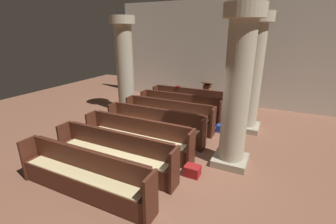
{
  "coord_description": "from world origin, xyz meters",
  "views": [
    {
      "loc": [
        2.56,
        -4.57,
        3.19
      ],
      "look_at": [
        -0.51,
        1.74,
        0.75
      ],
      "focal_mm": 24.93,
      "sensor_mm": 36.0,
      "label": 1
    }
  ],
  "objects_px": {
    "pew_row_3": "(155,124)",
    "pillar_aisle_side": "(251,73)",
    "pew_row_5": "(114,152)",
    "kneeler_box_red": "(192,171)",
    "pew_row_4": "(137,136)",
    "pillar_aisle_rear": "(237,89)",
    "pew_row_2": "(169,114)",
    "pew_row_1": "(180,106)",
    "hymn_book": "(178,86)",
    "pillar_far_side": "(125,64)",
    "pew_row_6": "(83,174)",
    "kneeler_box_blue": "(223,129)",
    "pew_row_0": "(189,100)",
    "lectern": "(206,96)"
  },
  "relations": [
    {
      "from": "pew_row_4",
      "to": "pillar_aisle_rear",
      "type": "height_order",
      "value": "pillar_aisle_rear"
    },
    {
      "from": "pew_row_0",
      "to": "pew_row_5",
      "type": "bearing_deg",
      "value": -90.0
    },
    {
      "from": "pew_row_2",
      "to": "pew_row_0",
      "type": "bearing_deg",
      "value": 90.0
    },
    {
      "from": "pew_row_6",
      "to": "pillar_far_side",
      "type": "height_order",
      "value": "pillar_far_side"
    },
    {
      "from": "pew_row_4",
      "to": "pew_row_6",
      "type": "relative_size",
      "value": 1.0
    },
    {
      "from": "pew_row_4",
      "to": "kneeler_box_red",
      "type": "relative_size",
      "value": 9.05
    },
    {
      "from": "pillar_aisle_side",
      "to": "pew_row_5",
      "type": "bearing_deg",
      "value": -121.22
    },
    {
      "from": "pew_row_3",
      "to": "lectern",
      "type": "height_order",
      "value": "lectern"
    },
    {
      "from": "pew_row_3",
      "to": "pillar_aisle_rear",
      "type": "relative_size",
      "value": 0.85
    },
    {
      "from": "kneeler_box_blue",
      "to": "pew_row_5",
      "type": "bearing_deg",
      "value": -117.93
    },
    {
      "from": "pew_row_0",
      "to": "pew_row_3",
      "type": "distance_m",
      "value": 2.95
    },
    {
      "from": "pew_row_2",
      "to": "pew_row_1",
      "type": "bearing_deg",
      "value": 90.0
    },
    {
      "from": "pew_row_4",
      "to": "hymn_book",
      "type": "xyz_separation_m",
      "value": [
        -0.6,
        4.12,
        0.46
      ]
    },
    {
      "from": "pew_row_0",
      "to": "pew_row_3",
      "type": "xyz_separation_m",
      "value": [
        0.0,
        -2.95,
        0.0
      ]
    },
    {
      "from": "pew_row_0",
      "to": "hymn_book",
      "type": "height_order",
      "value": "hymn_book"
    },
    {
      "from": "pew_row_2",
      "to": "pillar_far_side",
      "type": "distance_m",
      "value": 2.91
    },
    {
      "from": "kneeler_box_blue",
      "to": "pillar_aisle_rear",
      "type": "bearing_deg",
      "value": -71.31
    },
    {
      "from": "pew_row_5",
      "to": "hymn_book",
      "type": "bearing_deg",
      "value": 96.66
    },
    {
      "from": "pew_row_5",
      "to": "pew_row_1",
      "type": "bearing_deg",
      "value": 90.0
    },
    {
      "from": "pew_row_4",
      "to": "pillar_aisle_rear",
      "type": "bearing_deg",
      "value": 12.98
    },
    {
      "from": "hymn_book",
      "to": "pew_row_6",
      "type": "bearing_deg",
      "value": -84.4
    },
    {
      "from": "pew_row_6",
      "to": "pillar_aisle_side",
      "type": "bearing_deg",
      "value": 64.06
    },
    {
      "from": "pew_row_6",
      "to": "kneeler_box_blue",
      "type": "relative_size",
      "value": 7.62
    },
    {
      "from": "pew_row_2",
      "to": "pew_row_3",
      "type": "relative_size",
      "value": 1.0
    },
    {
      "from": "kneeler_box_blue",
      "to": "kneeler_box_red",
      "type": "distance_m",
      "value": 2.78
    },
    {
      "from": "pew_row_4",
      "to": "pillar_far_side",
      "type": "xyz_separation_m",
      "value": [
        -2.37,
        2.85,
        1.44
      ]
    },
    {
      "from": "pew_row_2",
      "to": "pew_row_5",
      "type": "distance_m",
      "value": 2.95
    },
    {
      "from": "pew_row_5",
      "to": "kneeler_box_red",
      "type": "relative_size",
      "value": 9.05
    },
    {
      "from": "pew_row_6",
      "to": "pillar_aisle_rear",
      "type": "bearing_deg",
      "value": 46.19
    },
    {
      "from": "pew_row_0",
      "to": "pew_row_6",
      "type": "height_order",
      "value": "same"
    },
    {
      "from": "pew_row_5",
      "to": "pillar_aisle_rear",
      "type": "relative_size",
      "value": 0.85
    },
    {
      "from": "pew_row_3",
      "to": "kneeler_box_red",
      "type": "relative_size",
      "value": 9.05
    },
    {
      "from": "pew_row_2",
      "to": "pew_row_6",
      "type": "distance_m",
      "value": 3.93
    },
    {
      "from": "pew_row_2",
      "to": "pew_row_4",
      "type": "distance_m",
      "value": 1.96
    },
    {
      "from": "pillar_aisle_side",
      "to": "lectern",
      "type": "distance_m",
      "value": 3.23
    },
    {
      "from": "pillar_aisle_side",
      "to": "pillar_far_side",
      "type": "xyz_separation_m",
      "value": [
        -4.79,
        -0.16,
        0.0
      ]
    },
    {
      "from": "hymn_book",
      "to": "lectern",
      "type": "bearing_deg",
      "value": 43.0
    },
    {
      "from": "pew_row_4",
      "to": "pew_row_3",
      "type": "bearing_deg",
      "value": 90.0
    },
    {
      "from": "pew_row_3",
      "to": "pillar_aisle_side",
      "type": "bearing_deg",
      "value": 39.97
    },
    {
      "from": "lectern",
      "to": "kneeler_box_blue",
      "type": "height_order",
      "value": "lectern"
    },
    {
      "from": "pillar_aisle_side",
      "to": "kneeler_box_red",
      "type": "relative_size",
      "value": 10.61
    },
    {
      "from": "pew_row_4",
      "to": "pew_row_6",
      "type": "xyz_separation_m",
      "value": [
        0.0,
        -1.96,
        0.0
      ]
    },
    {
      "from": "pew_row_1",
      "to": "pew_row_5",
      "type": "relative_size",
      "value": 1.0
    },
    {
      "from": "hymn_book",
      "to": "pillar_far_side",
      "type": "bearing_deg",
      "value": -144.39
    },
    {
      "from": "pillar_aisle_side",
      "to": "kneeler_box_blue",
      "type": "xyz_separation_m",
      "value": [
        -0.62,
        -0.61,
        -1.82
      ]
    },
    {
      "from": "pew_row_2",
      "to": "pillar_aisle_rear",
      "type": "bearing_deg",
      "value": -30.18
    },
    {
      "from": "hymn_book",
      "to": "kneeler_box_red",
      "type": "bearing_deg",
      "value": -62.52
    },
    {
      "from": "pew_row_3",
      "to": "hymn_book",
      "type": "bearing_deg",
      "value": 100.76
    },
    {
      "from": "kneeler_box_blue",
      "to": "pew_row_6",
      "type": "bearing_deg",
      "value": -112.34
    },
    {
      "from": "pew_row_2",
      "to": "pew_row_3",
      "type": "xyz_separation_m",
      "value": [
        0.0,
        -0.98,
        0.0
      ]
    }
  ]
}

